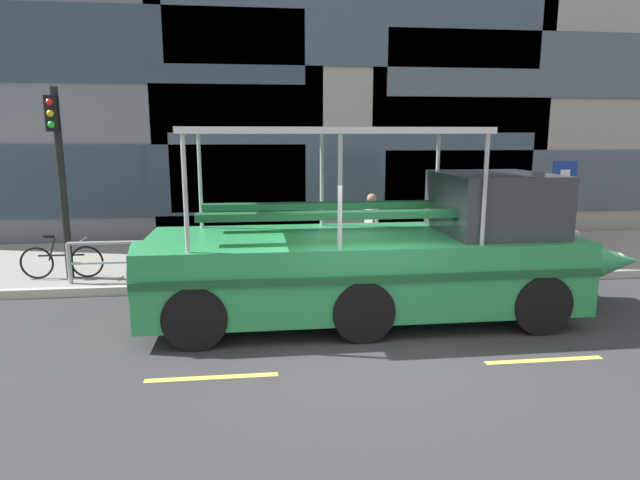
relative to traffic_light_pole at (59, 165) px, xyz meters
name	(u,v)px	position (x,y,z in m)	size (l,w,h in m)	color
ground_plane	(368,340)	(5.82, -3.90, -2.64)	(120.00, 120.00, 0.00)	#333335
sidewalk	(324,258)	(5.82, 1.70, -2.55)	(32.00, 4.80, 0.18)	gray
curb_edge	(339,283)	(5.82, -0.79, -2.55)	(32.00, 0.18, 0.18)	#B2ADA3
lane_centreline	(384,368)	(5.82, -4.98, -2.63)	(25.80, 0.12, 0.01)	#DBD64C
curb_guardrail	(337,249)	(5.83, -0.45, -1.87)	(11.42, 0.09, 0.89)	#9EA0A8
traffic_light_pole	(59,165)	(0.00, 0.00, 0.00)	(0.24, 0.46, 4.05)	black
parking_sign	(562,195)	(11.27, -0.07, -0.77)	(0.60, 0.12, 2.48)	#4C4F54
leaned_bicycle	(62,261)	(-0.14, 0.03, -2.08)	(1.74, 0.46, 0.96)	black
duck_tour_boat	(390,256)	(6.45, -2.74, -1.52)	(9.34, 2.65, 3.37)	#2D9351
pedestrian_near_bow	(470,219)	(9.34, 0.70, -1.43)	(0.30, 0.46, 1.70)	#1E2338
pedestrian_mid_left	(371,222)	(6.83, 0.59, -1.43)	(0.30, 0.45, 1.71)	#1E2338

